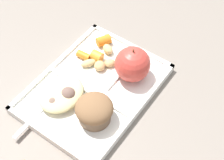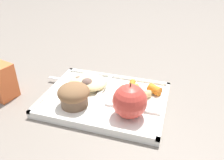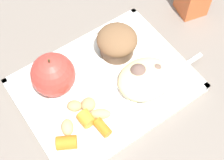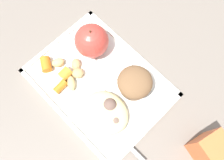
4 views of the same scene
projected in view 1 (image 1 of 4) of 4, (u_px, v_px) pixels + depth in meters
name	position (u px, v px, depth m)	size (l,w,h in m)	color
ground	(94.00, 91.00, 0.84)	(6.00, 6.00, 0.00)	slate
lunch_tray	(94.00, 89.00, 0.84)	(0.33, 0.25, 0.02)	white
green_apple	(132.00, 64.00, 0.82)	(0.09, 0.09, 0.09)	#C63D33
bran_muffin	(94.00, 110.00, 0.76)	(0.08, 0.08, 0.06)	brown
carrot_slice_back	(104.00, 41.00, 0.91)	(0.03, 0.03, 0.04)	orange
carrot_slice_small	(97.00, 56.00, 0.88)	(0.03, 0.03, 0.03)	orange
carrot_slice_near_corner	(84.00, 56.00, 0.88)	(0.02, 0.02, 0.03)	orange
potato_chunk_large	(100.00, 66.00, 0.86)	(0.03, 0.03, 0.02)	tan
potato_chunk_corner	(110.00, 63.00, 0.87)	(0.03, 0.02, 0.02)	tan
potato_chunk_browned	(108.00, 49.00, 0.89)	(0.03, 0.02, 0.02)	tan
potato_chunk_small	(88.00, 63.00, 0.87)	(0.04, 0.02, 0.02)	tan
egg_noodle_pile	(61.00, 93.00, 0.80)	(0.11, 0.10, 0.03)	beige
meatball_front	(60.00, 92.00, 0.81)	(0.03, 0.03, 0.03)	#755B4C
meatball_back	(53.00, 103.00, 0.79)	(0.03, 0.03, 0.03)	#755B4C
meatball_center	(68.00, 95.00, 0.80)	(0.04, 0.04, 0.04)	brown
plastic_fork	(42.00, 109.00, 0.79)	(0.16, 0.02, 0.00)	white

